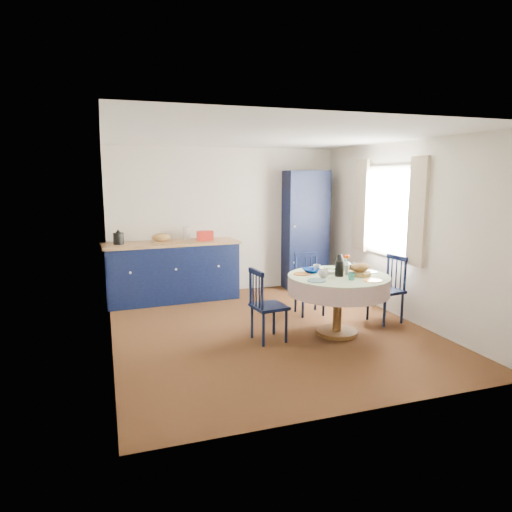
{
  "coord_description": "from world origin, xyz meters",
  "views": [
    {
      "loc": [
        -2.01,
        -5.43,
        2.02
      ],
      "look_at": [
        -0.13,
        0.2,
        0.97
      ],
      "focal_mm": 32.0,
      "sensor_mm": 36.0,
      "label": 1
    }
  ],
  "objects_px": {
    "kitchen_counter": "(172,271)",
    "pantry_cabinet": "(305,230)",
    "mug_b": "(351,277)",
    "chair_left": "(266,305)",
    "mug_c": "(351,267)",
    "chair_right": "(388,289)",
    "mug_a": "(323,274)",
    "dining_table": "(339,285)",
    "chair_far": "(309,283)",
    "cobalt_bowl": "(311,271)",
    "mug_d": "(317,268)"
  },
  "relations": [
    {
      "from": "kitchen_counter",
      "to": "pantry_cabinet",
      "type": "xyz_separation_m",
      "value": [
        2.4,
        0.1,
        0.56
      ]
    },
    {
      "from": "mug_b",
      "to": "chair_left",
      "type": "bearing_deg",
      "value": 160.4
    },
    {
      "from": "mug_c",
      "to": "chair_right",
      "type": "bearing_deg",
      "value": 3.96
    },
    {
      "from": "mug_a",
      "to": "mug_b",
      "type": "xyz_separation_m",
      "value": [
        0.26,
        -0.23,
        -0.01
      ]
    },
    {
      "from": "pantry_cabinet",
      "to": "mug_a",
      "type": "bearing_deg",
      "value": -105.83
    },
    {
      "from": "mug_a",
      "to": "mug_b",
      "type": "bearing_deg",
      "value": -42.25
    },
    {
      "from": "dining_table",
      "to": "mug_b",
      "type": "relative_size",
      "value": 13.72
    },
    {
      "from": "chair_far",
      "to": "cobalt_bowl",
      "type": "relative_size",
      "value": 3.98
    },
    {
      "from": "mug_d",
      "to": "mug_c",
      "type": "bearing_deg",
      "value": -11.74
    },
    {
      "from": "chair_far",
      "to": "dining_table",
      "type": "bearing_deg",
      "value": -88.64
    },
    {
      "from": "cobalt_bowl",
      "to": "mug_c",
      "type": "bearing_deg",
      "value": -5.34
    },
    {
      "from": "mug_b",
      "to": "mug_d",
      "type": "bearing_deg",
      "value": 106.44
    },
    {
      "from": "mug_a",
      "to": "chair_left",
      "type": "bearing_deg",
      "value": 171.04
    },
    {
      "from": "chair_left",
      "to": "mug_a",
      "type": "height_order",
      "value": "chair_left"
    },
    {
      "from": "mug_b",
      "to": "mug_c",
      "type": "bearing_deg",
      "value": 59.78
    },
    {
      "from": "kitchen_counter",
      "to": "mug_b",
      "type": "xyz_separation_m",
      "value": [
        1.79,
        -2.6,
        0.32
      ]
    },
    {
      "from": "kitchen_counter",
      "to": "dining_table",
      "type": "distance_m",
      "value": 2.92
    },
    {
      "from": "kitchen_counter",
      "to": "chair_far",
      "type": "xyz_separation_m",
      "value": [
        1.81,
        -1.36,
        -0.04
      ]
    },
    {
      "from": "pantry_cabinet",
      "to": "mug_c",
      "type": "relative_size",
      "value": 18.53
    },
    {
      "from": "chair_far",
      "to": "mug_c",
      "type": "xyz_separation_m",
      "value": [
        0.27,
        -0.74,
        0.37
      ]
    },
    {
      "from": "mug_a",
      "to": "mug_c",
      "type": "bearing_deg",
      "value": 25.71
    },
    {
      "from": "kitchen_counter",
      "to": "mug_a",
      "type": "relative_size",
      "value": 17.13
    },
    {
      "from": "mug_c",
      "to": "mug_d",
      "type": "xyz_separation_m",
      "value": [
        -0.46,
        0.1,
        0.0
      ]
    },
    {
      "from": "chair_left",
      "to": "cobalt_bowl",
      "type": "xyz_separation_m",
      "value": [
        0.7,
        0.2,
        0.34
      ]
    },
    {
      "from": "mug_c",
      "to": "mug_b",
      "type": "bearing_deg",
      "value": -120.22
    },
    {
      "from": "pantry_cabinet",
      "to": "mug_d",
      "type": "xyz_separation_m",
      "value": [
        -0.79,
        -2.11,
        -0.23
      ]
    },
    {
      "from": "pantry_cabinet",
      "to": "chair_far",
      "type": "relative_size",
      "value": 2.36
    },
    {
      "from": "pantry_cabinet",
      "to": "mug_c",
      "type": "xyz_separation_m",
      "value": [
        -0.32,
        -2.21,
        -0.23
      ]
    },
    {
      "from": "chair_left",
      "to": "chair_right",
      "type": "relative_size",
      "value": 0.98
    },
    {
      "from": "dining_table",
      "to": "cobalt_bowl",
      "type": "height_order",
      "value": "dining_table"
    },
    {
      "from": "chair_right",
      "to": "mug_c",
      "type": "bearing_deg",
      "value": -93.66
    },
    {
      "from": "chair_far",
      "to": "mug_d",
      "type": "distance_m",
      "value": 0.77
    },
    {
      "from": "dining_table",
      "to": "mug_b",
      "type": "distance_m",
      "value": 0.33
    },
    {
      "from": "mug_c",
      "to": "mug_d",
      "type": "relative_size",
      "value": 1.16
    },
    {
      "from": "chair_far",
      "to": "mug_d",
      "type": "height_order",
      "value": "chair_far"
    },
    {
      "from": "pantry_cabinet",
      "to": "cobalt_bowl",
      "type": "distance_m",
      "value": 2.34
    },
    {
      "from": "mug_c",
      "to": "mug_d",
      "type": "bearing_deg",
      "value": 168.26
    },
    {
      "from": "dining_table",
      "to": "mug_b",
      "type": "height_order",
      "value": "dining_table"
    },
    {
      "from": "mug_d",
      "to": "chair_right",
      "type": "bearing_deg",
      "value": -2.85
    },
    {
      "from": "chair_far",
      "to": "mug_d",
      "type": "bearing_deg",
      "value": -103.58
    },
    {
      "from": "kitchen_counter",
      "to": "mug_d",
      "type": "distance_m",
      "value": 2.6
    },
    {
      "from": "chair_left",
      "to": "cobalt_bowl",
      "type": "relative_size",
      "value": 4.04
    },
    {
      "from": "pantry_cabinet",
      "to": "chair_right",
      "type": "distance_m",
      "value": 2.26
    },
    {
      "from": "chair_right",
      "to": "mug_d",
      "type": "distance_m",
      "value": 1.13
    },
    {
      "from": "chair_right",
      "to": "cobalt_bowl",
      "type": "relative_size",
      "value": 4.13
    },
    {
      "from": "mug_d",
      "to": "kitchen_counter",
      "type": "bearing_deg",
      "value": 128.78
    },
    {
      "from": "pantry_cabinet",
      "to": "chair_left",
      "type": "distance_m",
      "value": 2.9
    },
    {
      "from": "kitchen_counter",
      "to": "mug_a",
      "type": "height_order",
      "value": "kitchen_counter"
    },
    {
      "from": "chair_far",
      "to": "mug_a",
      "type": "relative_size",
      "value": 6.98
    },
    {
      "from": "chair_right",
      "to": "mug_b",
      "type": "distance_m",
      "value": 1.11
    }
  ]
}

